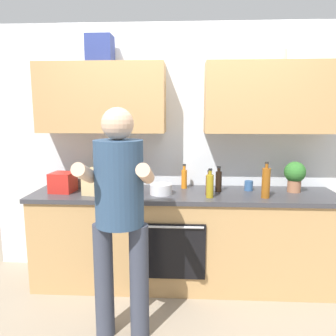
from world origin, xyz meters
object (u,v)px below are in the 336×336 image
bottle_wine (130,175)px  bottle_soda (92,179)px  grocery_bag_crisps (63,182)px  grocery_bag_bread (98,182)px  bottle_oil (210,185)px  bottle_hotsauce (131,181)px  bottle_syrup (266,183)px  knife_block (114,176)px  bottle_juice (184,178)px  potted_herb (295,175)px  cup_stoneware (81,183)px  person_standing (120,207)px  bottle_vinegar (209,185)px  cup_tea (249,186)px  bottle_soy (219,181)px  mixing_bowl (161,189)px

bottle_wine → bottle_soda: (-0.37, -0.03, -0.05)m
bottle_wine → grocery_bag_crisps: bottle_wine is taller
grocery_bag_crisps → grocery_bag_bread: grocery_bag_bread is taller
bottle_oil → grocery_bag_crisps: (-1.37, 0.14, -0.02)m
bottle_hotsauce → bottle_syrup: 1.23m
knife_block → grocery_bag_crisps: (-0.45, -0.18, -0.03)m
bottle_wine → bottle_hotsauce: (0.04, -0.19, -0.03)m
bottle_juice → bottle_wine: bearing=178.4°
bottle_wine → potted_herb: size_ratio=1.09×
bottle_syrup → cup_stoneware: size_ratio=3.47×
person_standing → bottle_juice: (0.44, 1.00, 0.01)m
bottle_syrup → grocery_bag_bread: size_ratio=1.39×
bottle_vinegar → cup_stoneware: 1.28m
person_standing → cup_stoneware: bearing=121.0°
bottle_vinegar → cup_tea: size_ratio=2.40×
bottle_vinegar → bottle_hotsauce: 0.73m
knife_block → bottle_syrup: bearing=-12.0°
bottle_soda → potted_herb: size_ratio=0.71×
knife_block → bottle_oil: bearing=-19.1°
bottle_soda → grocery_bag_crisps: bearing=-137.9°
potted_herb → bottle_hotsauce: bearing=-177.1°
bottle_oil → bottle_hotsauce: bottle_oil is taller
cup_stoneware → potted_herb: potted_herb is taller
bottle_juice → bottle_vinegar: bearing=-48.1°
person_standing → bottle_soy: size_ratio=6.88×
bottle_soy → person_standing: bearing=-131.6°
bottle_syrup → grocery_bag_bread: bottle_syrup is taller
person_standing → bottle_soda: person_standing is taller
person_standing → cup_tea: (1.06, 0.93, -0.05)m
bottle_vinegar → bottle_syrup: bearing=-9.2°
person_standing → bottle_soy: 1.16m
person_standing → bottle_wine: bearing=95.6°
bottle_oil → bottle_soy: bottle_oil is taller
mixing_bowl → potted_herb: 1.26m
person_standing → bottle_oil: 0.93m
bottle_vinegar → knife_block: (-0.92, 0.22, 0.03)m
bottle_soy → bottle_juice: bearing=158.5°
bottle_soda → cup_stoneware: bottle_soda is taller
cup_tea → knife_block: bearing=178.7°
bottle_hotsauce → bottle_vinegar: bearing=-5.9°
person_standing → knife_block: person_standing is taller
bottle_juice → bottle_soda: (-0.91, -0.01, -0.02)m
bottle_juice → person_standing: bearing=-114.0°
bottle_juice → knife_block: bearing=-177.3°
cup_tea → bottle_juice: bearing=174.3°
bottle_vinegar → grocery_bag_crisps: (-1.37, 0.04, -0.00)m
cup_tea → grocery_bag_bread: bearing=-171.5°
bottle_juice → bottle_syrup: 0.79m
bottle_juice → bottle_soda: bearing=-179.3°
mixing_bowl → grocery_bag_bread: (-0.58, -0.02, 0.07)m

